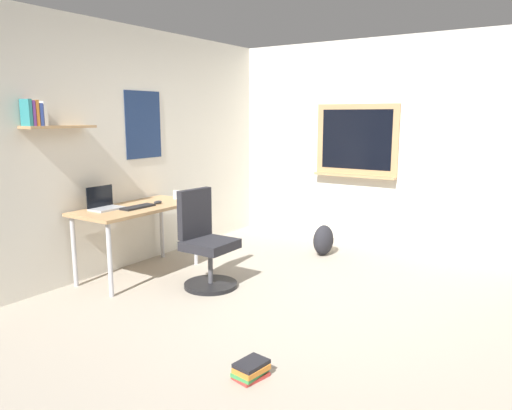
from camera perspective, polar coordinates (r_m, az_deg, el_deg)
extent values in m
plane|color=#9E9384|center=(4.30, 7.94, -12.25)|extent=(5.20, 5.20, 0.00)
cube|color=silver|center=(5.49, -15.53, 6.38)|extent=(5.00, 0.10, 2.60)
cube|color=tan|center=(4.85, -22.06, 8.48)|extent=(0.68, 0.20, 0.02)
cube|color=navy|center=(5.63, -13.05, 9.13)|extent=(0.52, 0.01, 0.74)
cube|color=teal|center=(4.71, -25.32, 9.76)|extent=(0.03, 0.14, 0.23)
cube|color=#7A3D99|center=(4.73, -24.95, 9.72)|extent=(0.03, 0.14, 0.22)
cube|color=orange|center=(4.74, -24.61, 9.77)|extent=(0.03, 0.14, 0.22)
cube|color=#3851B2|center=(4.76, -24.22, 9.64)|extent=(0.03, 0.14, 0.20)
cube|color=silver|center=(4.78, -23.84, 9.77)|extent=(0.03, 0.14, 0.21)
cube|color=silver|center=(6.29, 18.04, 6.71)|extent=(0.10, 5.00, 2.60)
cube|color=tan|center=(6.45, 11.70, 7.53)|extent=(0.04, 1.10, 0.90)
cube|color=black|center=(6.44, 11.65, 7.53)|extent=(0.01, 0.94, 0.76)
cube|color=tan|center=(6.45, 11.40, 3.39)|extent=(0.12, 1.10, 0.03)
cube|color=tan|center=(5.16, -13.72, -0.31)|extent=(1.32, 0.64, 0.03)
cylinder|color=#B7B7BC|center=(4.67, -16.75, -6.20)|extent=(0.04, 0.04, 0.70)
cylinder|color=#B7B7BC|center=(5.48, -7.10, -3.39)|extent=(0.04, 0.04, 0.70)
cylinder|color=#B7B7BC|center=(5.07, -20.53, -5.13)|extent=(0.04, 0.04, 0.70)
cylinder|color=#B7B7BC|center=(5.82, -10.98, -2.68)|extent=(0.04, 0.04, 0.70)
cylinder|color=black|center=(4.85, -5.32, -9.29)|extent=(0.52, 0.52, 0.04)
cylinder|color=#4C4C51|center=(4.79, -5.36, -7.15)|extent=(0.05, 0.05, 0.34)
cube|color=#232328|center=(4.73, -5.40, -4.66)|extent=(0.44, 0.44, 0.09)
cube|color=#232328|center=(4.80, -7.17, -0.97)|extent=(0.40, 0.11, 0.48)
cube|color=#ADAFB5|center=(5.04, -17.05, -0.41)|extent=(0.31, 0.21, 0.02)
cube|color=black|center=(5.10, -17.83, 0.96)|extent=(0.31, 0.01, 0.21)
cube|color=black|center=(5.05, -13.66, -0.23)|extent=(0.37, 0.13, 0.02)
ellipsoid|color=#262628|center=(5.24, -11.43, 0.32)|extent=(0.10, 0.06, 0.03)
cylinder|color=silver|center=(5.51, -9.28, 1.19)|extent=(0.08, 0.08, 0.09)
ellipsoid|color=#232328|center=(5.90, 7.90, -4.09)|extent=(0.32, 0.22, 0.36)
cube|color=#C63833|center=(3.30, -0.63, -19.37)|extent=(0.24, 0.19, 0.02)
cube|color=#3D934C|center=(3.29, -0.72, -19.00)|extent=(0.22, 0.17, 0.03)
cube|color=orange|center=(3.27, -0.54, -18.60)|extent=(0.23, 0.18, 0.03)
cube|color=black|center=(3.26, -0.54, -18.06)|extent=(0.23, 0.18, 0.03)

